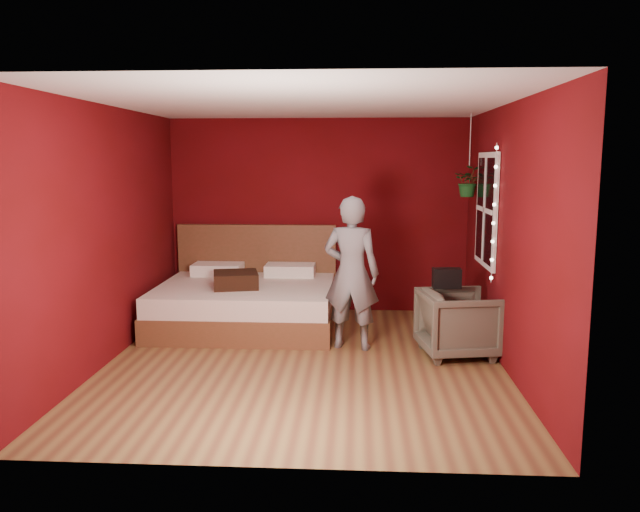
{
  "coord_description": "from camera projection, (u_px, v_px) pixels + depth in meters",
  "views": [
    {
      "loc": [
        0.53,
        -6.16,
        2.06
      ],
      "look_at": [
        0.13,
        0.4,
        1.04
      ],
      "focal_mm": 35.0,
      "sensor_mm": 36.0,
      "label": 1
    }
  ],
  "objects": [
    {
      "name": "hanging_plant",
      "position": [
        469.0,
        181.0,
        7.56
      ],
      "size": [
        0.38,
        0.35,
        1.0
      ],
      "color": "silver",
      "rests_on": "room_walls"
    },
    {
      "name": "handbag",
      "position": [
        447.0,
        278.0,
        6.65
      ],
      "size": [
        0.3,
        0.16,
        0.21
      ],
      "primitive_type": "cube",
      "rotation": [
        0.0,
        0.0,
        0.04
      ],
      "color": "black",
      "rests_on": "armchair"
    },
    {
      "name": "floor",
      "position": [
        305.0,
        361.0,
        6.42
      ],
      "size": [
        4.5,
        4.5,
        0.0
      ],
      "primitive_type": "plane",
      "color": "brown",
      "rests_on": "ground"
    },
    {
      "name": "room_walls",
      "position": [
        304.0,
        198.0,
        6.16
      ],
      "size": [
        4.04,
        4.54,
        2.62
      ],
      "color": "#59090F",
      "rests_on": "ground"
    },
    {
      "name": "fairy_lights",
      "position": [
        494.0,
        214.0,
        6.44
      ],
      "size": [
        0.04,
        0.04,
        1.45
      ],
      "color": "silver",
      "rests_on": "room_walls"
    },
    {
      "name": "throw_pillow",
      "position": [
        236.0,
        280.0,
        7.47
      ],
      "size": [
        0.62,
        0.62,
        0.18
      ],
      "primitive_type": "cube",
      "rotation": [
        0.0,
        0.0,
        0.23
      ],
      "color": "#321C10",
      "rests_on": "bed"
    },
    {
      "name": "person",
      "position": [
        351.0,
        273.0,
        6.76
      ],
      "size": [
        0.68,
        0.51,
        1.67
      ],
      "primitive_type": "imported",
      "rotation": [
        0.0,
        0.0,
        2.95
      ],
      "color": "slate",
      "rests_on": "ground"
    },
    {
      "name": "bed",
      "position": [
        248.0,
        301.0,
        7.79
      ],
      "size": [
        2.15,
        1.83,
        1.18
      ],
      "color": "brown",
      "rests_on": "ground"
    },
    {
      "name": "window",
      "position": [
        486.0,
        210.0,
        6.96
      ],
      "size": [
        0.05,
        0.97,
        1.27
      ],
      "color": "white",
      "rests_on": "room_walls"
    },
    {
      "name": "armchair",
      "position": [
        458.0,
        323.0,
        6.57
      ],
      "size": [
        0.88,
        0.86,
        0.7
      ],
      "primitive_type": "imported",
      "rotation": [
        0.0,
        0.0,
        1.74
      ],
      "color": "#605B4C",
      "rests_on": "ground"
    }
  ]
}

